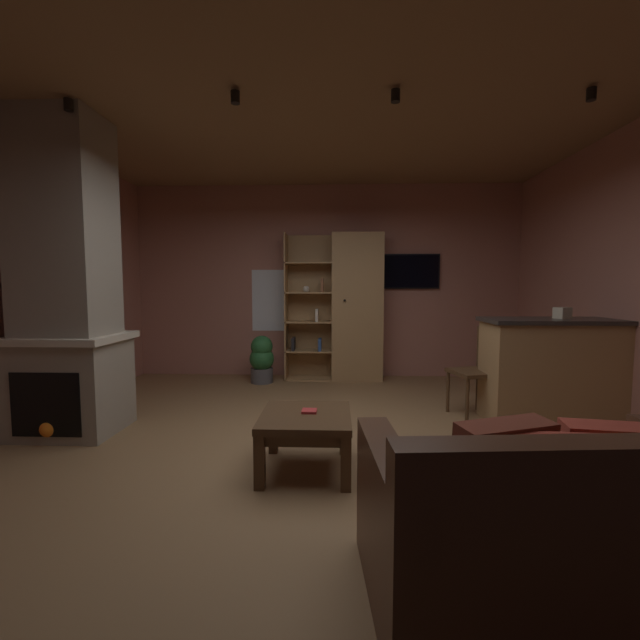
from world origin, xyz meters
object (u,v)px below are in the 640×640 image
object	(u,v)px
potted_floor_plant	(262,359)
wall_mounted_tv	(408,271)
kitchen_bar_counter	(565,371)
bookshelf_cabinet	(351,308)
tissue_box	(562,313)
table_book_0	(309,411)
stone_fireplace	(67,293)
dining_chair	(480,365)
coffee_table	(306,425)
leather_couch	(560,535)

from	to	relation	value
potted_floor_plant	wall_mounted_tv	distance (m)	2.50
kitchen_bar_counter	wall_mounted_tv	xyz separation A→B (m)	(-1.18, 2.09, 1.06)
bookshelf_cabinet	potted_floor_plant	bearing A→B (deg)	-166.84
tissue_box	table_book_0	size ratio (longest dim) A/B	1.10
stone_fireplace	tissue_box	xyz separation A→B (m)	(4.66, 0.45, -0.20)
potted_floor_plant	kitchen_bar_counter	bearing A→B (deg)	-25.74
kitchen_bar_counter	tissue_box	xyz separation A→B (m)	(-0.04, 0.02, 0.57)
dining_chair	wall_mounted_tv	bearing A→B (deg)	103.12
kitchen_bar_counter	wall_mounted_tv	world-z (taller)	wall_mounted_tv
stone_fireplace	bookshelf_cabinet	xyz separation A→B (m)	(2.66, 2.31, -0.25)
coffee_table	stone_fireplace	bearing A→B (deg)	162.28
coffee_table	table_book_0	xyz separation A→B (m)	(0.02, 0.04, 0.09)
bookshelf_cabinet	leather_couch	world-z (taller)	bookshelf_cabinet
kitchen_bar_counter	wall_mounted_tv	size ratio (longest dim) A/B	1.72
bookshelf_cabinet	wall_mounted_tv	world-z (taller)	bookshelf_cabinet
tissue_box	potted_floor_plant	xyz separation A→B (m)	(-3.25, 1.57, -0.75)
leather_couch	wall_mounted_tv	xyz separation A→B (m)	(0.14, 4.49, 1.26)
tissue_box	wall_mounted_tv	bearing A→B (deg)	118.82
wall_mounted_tv	table_book_0	bearing A→B (deg)	-111.68
table_book_0	tissue_box	bearing A→B (deg)	24.99
stone_fireplace	bookshelf_cabinet	size ratio (longest dim) A/B	1.36
kitchen_bar_counter	leather_couch	bearing A→B (deg)	-118.89
stone_fireplace	bookshelf_cabinet	world-z (taller)	stone_fireplace
potted_floor_plant	tissue_box	bearing A→B (deg)	-25.74
stone_fireplace	wall_mounted_tv	world-z (taller)	stone_fireplace
kitchen_bar_counter	wall_mounted_tv	bearing A→B (deg)	119.51
bookshelf_cabinet	potted_floor_plant	world-z (taller)	bookshelf_cabinet
kitchen_bar_counter	potted_floor_plant	distance (m)	3.66
kitchen_bar_counter	potted_floor_plant	world-z (taller)	kitchen_bar_counter
wall_mounted_tv	potted_floor_plant	bearing A→B (deg)	-166.58
tissue_box	table_book_0	xyz separation A→B (m)	(-2.41, -1.12, -0.66)
kitchen_bar_counter	table_book_0	distance (m)	2.69
kitchen_bar_counter	potted_floor_plant	bearing A→B (deg)	154.26
leather_couch	dining_chair	distance (m)	2.69
leather_couch	wall_mounted_tv	world-z (taller)	wall_mounted_tv
tissue_box	kitchen_bar_counter	bearing A→B (deg)	-25.52
wall_mounted_tv	stone_fireplace	bearing A→B (deg)	-144.39
coffee_table	wall_mounted_tv	size ratio (longest dim) A/B	0.75
coffee_table	potted_floor_plant	xyz separation A→B (m)	(-0.82, 2.73, 0.01)
table_book_0	wall_mounted_tv	size ratio (longest dim) A/B	0.12
leather_couch	table_book_0	xyz separation A→B (m)	(-1.13, 1.30, 0.12)
coffee_table	table_book_0	bearing A→B (deg)	57.39
leather_couch	table_book_0	bearing A→B (deg)	130.98
potted_floor_plant	coffee_table	bearing A→B (deg)	-73.32
stone_fireplace	potted_floor_plant	distance (m)	2.63
coffee_table	dining_chair	world-z (taller)	dining_chair
tissue_box	coffee_table	bearing A→B (deg)	-154.50
bookshelf_cabinet	leather_couch	bearing A→B (deg)	-80.50
kitchen_bar_counter	table_book_0	world-z (taller)	kitchen_bar_counter
stone_fireplace	dining_chair	distance (m)	4.08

